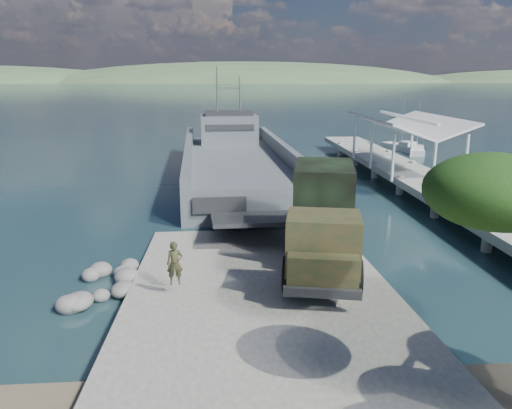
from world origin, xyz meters
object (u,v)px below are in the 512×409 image
at_px(landing_craft, 237,168).
at_px(sailboat_far, 402,147).
at_px(soldier, 175,273).
at_px(sailboat_near, 416,151).
at_px(pier, 408,165).
at_px(military_truck, 323,218).

bearing_deg(landing_craft, sailboat_far, 33.28).
height_order(soldier, sailboat_near, sailboat_near).
relative_size(pier, military_truck, 4.87).
distance_m(landing_craft, soldier, 24.11).
distance_m(landing_craft, sailboat_far, 23.78).
relative_size(pier, landing_craft, 1.31).
height_order(pier, sailboat_near, sailboat_near).
distance_m(sailboat_near, sailboat_far, 2.41).
xyz_separation_m(pier, soldier, (-16.17, -19.62, -0.29)).
bearing_deg(soldier, sailboat_far, 53.79).
distance_m(pier, landing_craft, 13.74).
bearing_deg(military_truck, landing_craft, 109.25).
xyz_separation_m(pier, landing_craft, (-13.03, 4.28, -0.79)).
height_order(landing_craft, soldier, landing_craft).
relative_size(military_truck, sailboat_far, 1.38).
bearing_deg(military_truck, sailboat_near, 73.91).
xyz_separation_m(soldier, sailboat_far, (22.46, 37.76, -0.96)).
relative_size(military_truck, sailboat_near, 1.57).
bearing_deg(military_truck, sailboat_far, 76.46).
height_order(pier, military_truck, pier).
xyz_separation_m(landing_craft, sailboat_near, (20.06, 11.57, -0.50)).
xyz_separation_m(military_truck, soldier, (-5.99, -2.66, -1.20)).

